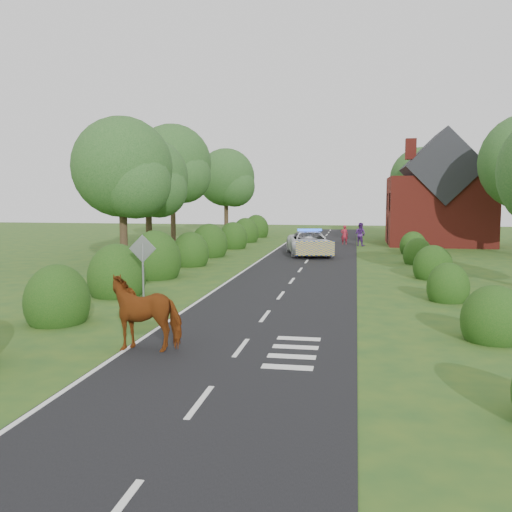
% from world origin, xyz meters
% --- Properties ---
extents(ground, '(120.00, 120.00, 0.00)m').
position_xyz_m(ground, '(0.00, 0.00, 0.00)').
color(ground, '#254C1E').
extents(road, '(6.00, 70.00, 0.02)m').
position_xyz_m(road, '(0.00, 15.00, 0.01)').
color(road, black).
rests_on(road, ground).
extents(road_markings, '(4.96, 70.00, 0.01)m').
position_xyz_m(road_markings, '(-1.60, 12.93, 0.03)').
color(road_markings, white).
rests_on(road_markings, road).
extents(hedgerow_left, '(2.75, 50.41, 3.00)m').
position_xyz_m(hedgerow_left, '(-6.51, 11.69, 0.75)').
color(hedgerow_left, '#163F10').
rests_on(hedgerow_left, ground).
extents(hedgerow_right, '(2.10, 45.78, 2.10)m').
position_xyz_m(hedgerow_right, '(6.60, 11.21, 0.55)').
color(hedgerow_right, '#163F10').
rests_on(hedgerow_right, ground).
extents(tree_left_a, '(5.74, 5.60, 8.38)m').
position_xyz_m(tree_left_a, '(-9.75, 11.86, 5.34)').
color(tree_left_a, '#332316').
rests_on(tree_left_a, ground).
extents(tree_left_b, '(5.74, 5.60, 8.07)m').
position_xyz_m(tree_left_b, '(-11.25, 19.86, 5.04)').
color(tree_left_b, '#332316').
rests_on(tree_left_b, ground).
extents(tree_left_c, '(6.97, 6.80, 10.22)m').
position_xyz_m(tree_left_c, '(-12.70, 29.83, 6.53)').
color(tree_left_c, '#332316').
rests_on(tree_left_c, ground).
extents(tree_left_d, '(6.15, 6.00, 8.89)m').
position_xyz_m(tree_left_d, '(-10.23, 39.85, 5.64)').
color(tree_left_d, '#332316').
rests_on(tree_left_d, ground).
extents(tree_right_c, '(6.15, 6.00, 8.58)m').
position_xyz_m(tree_right_c, '(9.27, 37.85, 5.34)').
color(tree_right_c, '#332316').
rests_on(tree_right_c, ground).
extents(road_sign, '(1.06, 0.08, 2.53)m').
position_xyz_m(road_sign, '(-5.00, 2.00, 1.65)').
color(road_sign, gray).
rests_on(road_sign, ground).
extents(house, '(8.00, 7.40, 9.17)m').
position_xyz_m(house, '(9.49, 30.00, 3.79)').
color(house, maroon).
rests_on(house, ground).
extents(cow, '(2.44, 1.55, 1.62)m').
position_xyz_m(cow, '(-2.45, -4.35, 0.81)').
color(cow, '#67300C').
rests_on(cow, ground).
extents(police_van, '(3.82, 6.30, 1.78)m').
position_xyz_m(police_van, '(-0.15, 19.93, 0.81)').
color(police_van, silver).
rests_on(police_van, ground).
extents(pedestrian_red, '(0.60, 0.40, 1.60)m').
position_xyz_m(pedestrian_red, '(1.99, 28.74, 0.80)').
color(pedestrian_red, maroon).
rests_on(pedestrian_red, ground).
extents(pedestrian_purple, '(1.14, 1.09, 1.86)m').
position_xyz_m(pedestrian_purple, '(3.26, 27.68, 0.93)').
color(pedestrian_purple, '#4D2373').
rests_on(pedestrian_purple, ground).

